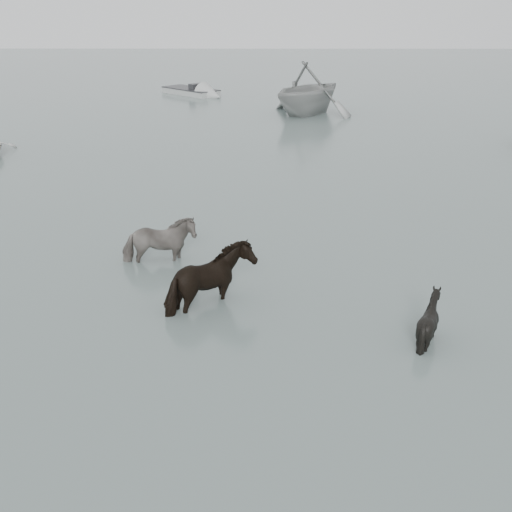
# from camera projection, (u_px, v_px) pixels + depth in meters

# --- Properties ---
(ground) EXTENTS (140.00, 140.00, 0.00)m
(ground) POSITION_uv_depth(u_px,v_px,m) (284.00, 323.00, 12.77)
(ground) COLOR #556562
(ground) RESTS_ON ground
(pony_pinto) EXTENTS (1.91, 1.12, 1.51)m
(pony_pinto) POSITION_uv_depth(u_px,v_px,m) (158.00, 233.00, 15.40)
(pony_pinto) COLOR black
(pony_pinto) RESTS_ON ground
(pony_dark) EXTENTS (1.97, 2.11, 1.70)m
(pony_dark) POSITION_uv_depth(u_px,v_px,m) (212.00, 269.00, 13.16)
(pony_dark) COLOR black
(pony_dark) RESTS_ON ground
(pony_black) EXTENTS (1.35, 1.29, 1.17)m
(pony_black) POSITION_uv_depth(u_px,v_px,m) (430.00, 311.00, 11.98)
(pony_black) COLOR black
(pony_black) RESTS_ON ground
(rowboat_trail) EXTENTS (7.23, 7.36, 2.94)m
(rowboat_trail) POSITION_uv_depth(u_px,v_px,m) (309.00, 87.00, 34.55)
(rowboat_trail) COLOR #9C9E9C
(rowboat_trail) RESTS_ON ground
(skiff_mid) EXTENTS (5.20, 5.16, 0.75)m
(skiff_mid) POSITION_uv_depth(u_px,v_px,m) (191.00, 88.00, 41.97)
(skiff_mid) COLOR #A4A7A4
(skiff_mid) RESTS_ON ground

